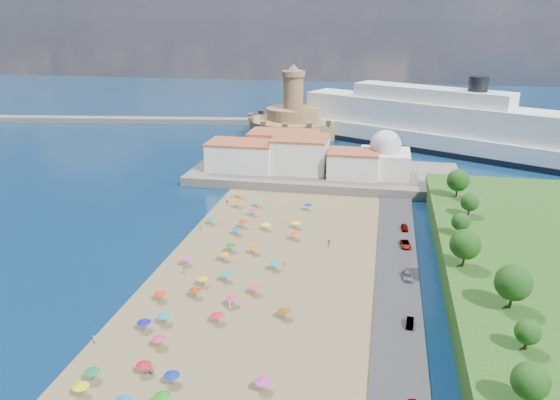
# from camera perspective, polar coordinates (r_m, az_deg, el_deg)

# --- Properties ---
(ground) EXTENTS (700.00, 700.00, 0.00)m
(ground) POSITION_cam_1_polar(r_m,az_deg,el_deg) (121.94, -4.13, -7.20)
(ground) COLOR #071938
(ground) RESTS_ON ground
(terrace) EXTENTS (90.00, 36.00, 3.00)m
(terrace) POSITION_cam_1_polar(r_m,az_deg,el_deg) (186.94, 4.63, 2.69)
(terrace) COLOR #59544C
(terrace) RESTS_ON ground
(jetty) EXTENTS (18.00, 70.00, 2.40)m
(jetty) POSITION_cam_1_polar(r_m,az_deg,el_deg) (223.69, 0.05, 5.40)
(jetty) COLOR #59544C
(jetty) RESTS_ON ground
(breakwater) EXTENTS (199.03, 34.77, 2.60)m
(breakwater) POSITION_cam_1_polar(r_m,az_deg,el_deg) (298.32, -17.20, 8.01)
(breakwater) COLOR #59544C
(breakwater) RESTS_ON ground
(waterfront_buildings) EXTENTS (57.00, 29.00, 11.00)m
(waterfront_buildings) POSITION_cam_1_polar(r_m,az_deg,el_deg) (187.70, 0.74, 4.84)
(waterfront_buildings) COLOR silver
(waterfront_buildings) RESTS_ON terrace
(domed_building) EXTENTS (16.00, 16.00, 15.00)m
(domed_building) POSITION_cam_1_polar(r_m,az_deg,el_deg) (182.03, 10.90, 4.40)
(domed_building) COLOR silver
(domed_building) RESTS_ON terrace
(fortress) EXTENTS (40.00, 40.00, 32.40)m
(fortress) POSITION_cam_1_polar(r_m,az_deg,el_deg) (251.39, 1.37, 8.18)
(fortress) COLOR #A57C52
(fortress) RESTS_ON ground
(cruise_ship) EXTENTS (134.68, 83.02, 30.74)m
(cruise_ship) POSITION_cam_1_polar(r_m,az_deg,el_deg) (235.70, 15.24, 7.40)
(cruise_ship) COLOR black
(cruise_ship) RESTS_ON ground
(beach_parasols) EXTENTS (30.87, 113.75, 2.20)m
(beach_parasols) POSITION_cam_1_polar(r_m,az_deg,el_deg) (112.00, -6.84, -8.57)
(beach_parasols) COLOR gray
(beach_parasols) RESTS_ON beach
(beachgoers) EXTENTS (35.70, 99.30, 1.84)m
(beachgoers) POSITION_cam_1_polar(r_m,az_deg,el_deg) (113.30, -6.85, -8.81)
(beachgoers) COLOR tan
(beachgoers) RESTS_ON beach
(parked_cars) EXTENTS (2.82, 73.94, 1.43)m
(parked_cars) POSITION_cam_1_polar(r_m,az_deg,el_deg) (118.11, 13.17, -7.86)
(parked_cars) COLOR gray
(parked_cars) RESTS_ON promenade
(hillside_trees) EXTENTS (12.06, 110.55, 7.99)m
(hillside_trees) POSITION_cam_1_polar(r_m,az_deg,el_deg) (110.80, 20.62, -5.39)
(hillside_trees) COLOR #382314
(hillside_trees) RESTS_ON hillside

